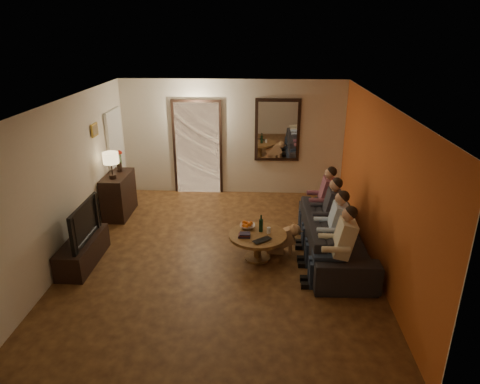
{
  "coord_description": "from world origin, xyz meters",
  "views": [
    {
      "loc": [
        0.63,
        -6.4,
        3.67
      ],
      "look_at": [
        0.3,
        0.3,
        1.05
      ],
      "focal_mm": 32.0,
      "sensor_mm": 36.0,
      "label": 1
    }
  ],
  "objects_px": {
    "person_b": "(332,232)",
    "bowl": "(247,226)",
    "dog": "(281,238)",
    "tv_stand": "(83,251)",
    "tv": "(78,222)",
    "table_lamp": "(111,165)",
    "coffee_table": "(258,246)",
    "sofa": "(335,237)",
    "dresser": "(119,195)",
    "person_d": "(323,203)",
    "wine_bottle": "(261,223)",
    "laptop": "(264,241)",
    "person_c": "(327,216)",
    "person_a": "(339,250)"
  },
  "relations": [
    {
      "from": "sofa",
      "to": "bowl",
      "type": "relative_size",
      "value": 9.54
    },
    {
      "from": "dresser",
      "to": "laptop",
      "type": "xyz_separation_m",
      "value": [
        2.96,
        -1.93,
        0.03
      ]
    },
    {
      "from": "person_b",
      "to": "bowl",
      "type": "relative_size",
      "value": 4.63
    },
    {
      "from": "laptop",
      "to": "wine_bottle",
      "type": "bearing_deg",
      "value": 58.46
    },
    {
      "from": "dresser",
      "to": "person_c",
      "type": "height_order",
      "value": "person_c"
    },
    {
      "from": "dresser",
      "to": "person_d",
      "type": "height_order",
      "value": "person_d"
    },
    {
      "from": "table_lamp",
      "to": "coffee_table",
      "type": "relative_size",
      "value": 0.56
    },
    {
      "from": "person_b",
      "to": "bowl",
      "type": "xyz_separation_m",
      "value": [
        -1.37,
        0.38,
        -0.12
      ]
    },
    {
      "from": "person_b",
      "to": "person_c",
      "type": "xyz_separation_m",
      "value": [
        0.0,
        0.6,
        0.0
      ]
    },
    {
      "from": "dog",
      "to": "tv_stand",
      "type": "bearing_deg",
      "value": -168.39
    },
    {
      "from": "person_b",
      "to": "laptop",
      "type": "relative_size",
      "value": 3.65
    },
    {
      "from": "dog",
      "to": "wine_bottle",
      "type": "xyz_separation_m",
      "value": [
        -0.35,
        -0.11,
        0.32
      ]
    },
    {
      "from": "tv",
      "to": "bowl",
      "type": "xyz_separation_m",
      "value": [
        2.68,
        0.52,
        -0.26
      ]
    },
    {
      "from": "bowl",
      "to": "wine_bottle",
      "type": "distance_m",
      "value": 0.29
    },
    {
      "from": "laptop",
      "to": "sofa",
      "type": "bearing_deg",
      "value": -19.55
    },
    {
      "from": "tv_stand",
      "to": "coffee_table",
      "type": "distance_m",
      "value": 2.88
    },
    {
      "from": "table_lamp",
      "to": "laptop",
      "type": "height_order",
      "value": "table_lamp"
    },
    {
      "from": "sofa",
      "to": "person_b",
      "type": "bearing_deg",
      "value": 160.59
    },
    {
      "from": "table_lamp",
      "to": "coffee_table",
      "type": "height_order",
      "value": "table_lamp"
    },
    {
      "from": "sofa",
      "to": "person_b",
      "type": "relative_size",
      "value": 2.06
    },
    {
      "from": "sofa",
      "to": "dog",
      "type": "distance_m",
      "value": 0.89
    },
    {
      "from": "dresser",
      "to": "person_a",
      "type": "xyz_separation_m",
      "value": [
        4.05,
        -2.41,
        0.17
      ]
    },
    {
      "from": "person_a",
      "to": "laptop",
      "type": "bearing_deg",
      "value": 156.28
    },
    {
      "from": "tv_stand",
      "to": "person_b",
      "type": "bearing_deg",
      "value": 1.99
    },
    {
      "from": "dresser",
      "to": "tv_stand",
      "type": "relative_size",
      "value": 0.77
    },
    {
      "from": "table_lamp",
      "to": "person_c",
      "type": "height_order",
      "value": "table_lamp"
    },
    {
      "from": "tv_stand",
      "to": "bowl",
      "type": "height_order",
      "value": "bowl"
    },
    {
      "from": "tv",
      "to": "person_d",
      "type": "bearing_deg",
      "value": -71.69
    },
    {
      "from": "wine_bottle",
      "to": "bowl",
      "type": "bearing_deg",
      "value": 152.45
    },
    {
      "from": "dresser",
      "to": "tv_stand",
      "type": "bearing_deg",
      "value": -90.0
    },
    {
      "from": "tv",
      "to": "person_b",
      "type": "bearing_deg",
      "value": -88.01
    },
    {
      "from": "person_a",
      "to": "laptop",
      "type": "height_order",
      "value": "person_a"
    },
    {
      "from": "person_d",
      "to": "dog",
      "type": "height_order",
      "value": "person_d"
    },
    {
      "from": "person_d",
      "to": "bowl",
      "type": "distance_m",
      "value": 1.6
    },
    {
      "from": "bowl",
      "to": "person_d",
      "type": "bearing_deg",
      "value": 30.94
    },
    {
      "from": "tv",
      "to": "person_b",
      "type": "distance_m",
      "value": 4.06
    },
    {
      "from": "person_b",
      "to": "sofa",
      "type": "bearing_deg",
      "value": 71.57
    },
    {
      "from": "tv_stand",
      "to": "person_b",
      "type": "xyz_separation_m",
      "value": [
        4.05,
        0.14,
        0.39
      ]
    },
    {
      "from": "bowl",
      "to": "wine_bottle",
      "type": "bearing_deg",
      "value": -27.55
    },
    {
      "from": "dresser",
      "to": "person_b",
      "type": "distance_m",
      "value": 4.44
    },
    {
      "from": "tv_stand",
      "to": "bowl",
      "type": "bearing_deg",
      "value": 10.96
    },
    {
      "from": "dresser",
      "to": "person_c",
      "type": "bearing_deg",
      "value": -16.64
    },
    {
      "from": "person_b",
      "to": "coffee_table",
      "type": "xyz_separation_m",
      "value": [
        -1.19,
        0.16,
        -0.38
      ]
    },
    {
      "from": "dresser",
      "to": "tv",
      "type": "xyz_separation_m",
      "value": [
        0.0,
        -1.95,
        0.31
      ]
    },
    {
      "from": "table_lamp",
      "to": "tv",
      "type": "bearing_deg",
      "value": -90.0
    },
    {
      "from": "coffee_table",
      "to": "bowl",
      "type": "bearing_deg",
      "value": 129.29
    },
    {
      "from": "dresser",
      "to": "person_a",
      "type": "relative_size",
      "value": 0.82
    },
    {
      "from": "coffee_table",
      "to": "wine_bottle",
      "type": "height_order",
      "value": "wine_bottle"
    },
    {
      "from": "wine_bottle",
      "to": "dog",
      "type": "bearing_deg",
      "value": 17.88
    },
    {
      "from": "tv",
      "to": "wine_bottle",
      "type": "xyz_separation_m",
      "value": [
        2.91,
        0.4,
        -0.14
      ]
    }
  ]
}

